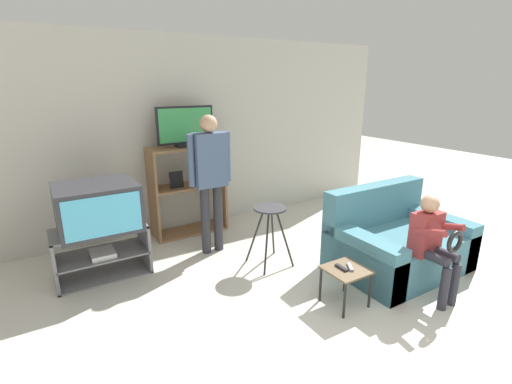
{
  "coord_description": "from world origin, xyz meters",
  "views": [
    {
      "loc": [
        -2.0,
        -1.16,
        2.01
      ],
      "look_at": [
        -0.07,
        2.01,
        0.9
      ],
      "focal_mm": 26.0,
      "sensor_mm": 36.0,
      "label": 1
    }
  ],
  "objects_px": {
    "media_shelf": "(188,189)",
    "person_standing_adult": "(210,171)",
    "remote_control_white": "(350,267)",
    "television_main": "(98,207)",
    "television_flat": "(185,127)",
    "person_seated_child": "(433,239)",
    "snack_table": "(346,274)",
    "remote_control_black": "(341,268)",
    "couch": "(396,243)",
    "folding_stool": "(270,218)",
    "tv_stand": "(102,252)"
  },
  "relations": [
    {
      "from": "television_flat",
      "to": "folding_stool",
      "type": "distance_m",
      "value": 1.67
    },
    {
      "from": "media_shelf",
      "to": "person_standing_adult",
      "type": "xyz_separation_m",
      "value": [
        0.02,
        -0.72,
        0.4
      ]
    },
    {
      "from": "person_seated_child",
      "to": "television_flat",
      "type": "bearing_deg",
      "value": 116.7
    },
    {
      "from": "tv_stand",
      "to": "couch",
      "type": "distance_m",
      "value": 3.21
    },
    {
      "from": "tv_stand",
      "to": "person_seated_child",
      "type": "xyz_separation_m",
      "value": [
        2.61,
        -2.05,
        0.33
      ]
    },
    {
      "from": "remote_control_white",
      "to": "folding_stool",
      "type": "bearing_deg",
      "value": 132.64
    },
    {
      "from": "couch",
      "to": "person_standing_adult",
      "type": "relative_size",
      "value": 0.86
    },
    {
      "from": "folding_stool",
      "to": "couch",
      "type": "relative_size",
      "value": 0.48
    },
    {
      "from": "remote_control_white",
      "to": "remote_control_black",
      "type": "bearing_deg",
      "value": -169.79
    },
    {
      "from": "person_standing_adult",
      "to": "media_shelf",
      "type": "bearing_deg",
      "value": 91.23
    },
    {
      "from": "television_main",
      "to": "person_standing_adult",
      "type": "xyz_separation_m",
      "value": [
        1.24,
        -0.05,
        0.23
      ]
    },
    {
      "from": "tv_stand",
      "to": "snack_table",
      "type": "height_order",
      "value": "tv_stand"
    },
    {
      "from": "television_main",
      "to": "remote_control_white",
      "type": "bearing_deg",
      "value": -43.19
    },
    {
      "from": "television_main",
      "to": "remote_control_white",
      "type": "xyz_separation_m",
      "value": [
        1.85,
        -1.74,
        -0.41
      ]
    },
    {
      "from": "tv_stand",
      "to": "remote_control_white",
      "type": "bearing_deg",
      "value": -43.22
    },
    {
      "from": "television_main",
      "to": "person_seated_child",
      "type": "distance_m",
      "value": 3.31
    },
    {
      "from": "television_flat",
      "to": "remote_control_white",
      "type": "bearing_deg",
      "value": -75.61
    },
    {
      "from": "television_main",
      "to": "snack_table",
      "type": "bearing_deg",
      "value": -43.75
    },
    {
      "from": "couch",
      "to": "remote_control_white",
      "type": "bearing_deg",
      "value": -164.68
    },
    {
      "from": "remote_control_white",
      "to": "person_standing_adult",
      "type": "bearing_deg",
      "value": 141.69
    },
    {
      "from": "person_seated_child",
      "to": "remote_control_white",
      "type": "bearing_deg",
      "value": 158.12
    },
    {
      "from": "remote_control_black",
      "to": "remote_control_white",
      "type": "height_order",
      "value": "same"
    },
    {
      "from": "person_seated_child",
      "to": "folding_stool",
      "type": "bearing_deg",
      "value": 124.99
    },
    {
      "from": "remote_control_white",
      "to": "person_seated_child",
      "type": "xyz_separation_m",
      "value": [
        0.74,
        -0.3,
        0.22
      ]
    },
    {
      "from": "person_standing_adult",
      "to": "folding_stool",
      "type": "bearing_deg",
      "value": -57.66
    },
    {
      "from": "snack_table",
      "to": "person_seated_child",
      "type": "xyz_separation_m",
      "value": [
        0.78,
        -0.3,
        0.28
      ]
    },
    {
      "from": "tv_stand",
      "to": "person_standing_adult",
      "type": "height_order",
      "value": "person_standing_adult"
    },
    {
      "from": "television_flat",
      "to": "remote_control_black",
      "type": "relative_size",
      "value": 5.23
    },
    {
      "from": "remote_control_black",
      "to": "couch",
      "type": "height_order",
      "value": "couch"
    },
    {
      "from": "media_shelf",
      "to": "snack_table",
      "type": "bearing_deg",
      "value": -76.4
    },
    {
      "from": "television_main",
      "to": "snack_table",
      "type": "relative_size",
      "value": 2.14
    },
    {
      "from": "remote_control_white",
      "to": "television_flat",
      "type": "bearing_deg",
      "value": 136.3
    },
    {
      "from": "folding_stool",
      "to": "couch",
      "type": "xyz_separation_m",
      "value": [
        1.17,
        -0.78,
        -0.28
      ]
    },
    {
      "from": "remote_control_black",
      "to": "person_seated_child",
      "type": "bearing_deg",
      "value": -20.42
    },
    {
      "from": "television_main",
      "to": "couch",
      "type": "xyz_separation_m",
      "value": [
        2.83,
        -1.47,
        -0.5
      ]
    },
    {
      "from": "television_flat",
      "to": "snack_table",
      "type": "distance_m",
      "value": 2.71
    },
    {
      "from": "television_main",
      "to": "television_flat",
      "type": "xyz_separation_m",
      "value": [
        1.24,
        0.66,
        0.66
      ]
    },
    {
      "from": "remote_control_white",
      "to": "media_shelf",
      "type": "bearing_deg",
      "value": 136.42
    },
    {
      "from": "television_flat",
      "to": "snack_table",
      "type": "bearing_deg",
      "value": -76.53
    },
    {
      "from": "tv_stand",
      "to": "media_shelf",
      "type": "xyz_separation_m",
      "value": [
        1.25,
        0.66,
        0.34
      ]
    },
    {
      "from": "television_flat",
      "to": "remote_control_white",
      "type": "height_order",
      "value": "television_flat"
    },
    {
      "from": "television_flat",
      "to": "folding_stool",
      "type": "bearing_deg",
      "value": -72.88
    },
    {
      "from": "television_main",
      "to": "television_flat",
      "type": "distance_m",
      "value": 1.55
    },
    {
      "from": "couch",
      "to": "person_standing_adult",
      "type": "height_order",
      "value": "person_standing_adult"
    },
    {
      "from": "person_standing_adult",
      "to": "person_seated_child",
      "type": "xyz_separation_m",
      "value": [
        1.35,
        -1.99,
        -0.42
      ]
    },
    {
      "from": "remote_control_white",
      "to": "couch",
      "type": "xyz_separation_m",
      "value": [
        0.97,
        0.27,
        -0.09
      ]
    },
    {
      "from": "media_shelf",
      "to": "television_flat",
      "type": "bearing_deg",
      "value": -52.74
    },
    {
      "from": "television_flat",
      "to": "remote_control_white",
      "type": "distance_m",
      "value": 2.7
    },
    {
      "from": "person_standing_adult",
      "to": "remote_control_white",
      "type": "bearing_deg",
      "value": -70.22
    },
    {
      "from": "media_shelf",
      "to": "person_seated_child",
      "type": "distance_m",
      "value": 3.03
    }
  ]
}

